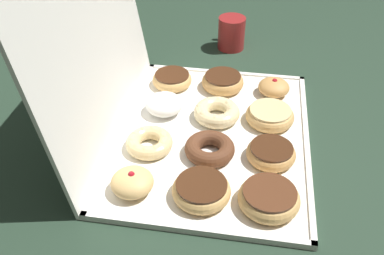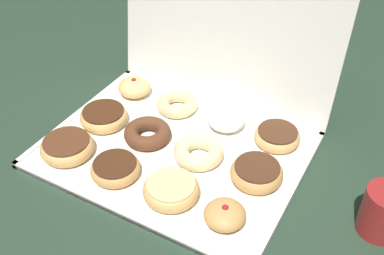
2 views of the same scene
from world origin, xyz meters
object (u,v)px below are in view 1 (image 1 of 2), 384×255
chocolate_frosted_donut_0 (269,198)px  glazed_ring_donut_2 (270,115)px  jelly_filled_donut_3 (274,87)px  chocolate_cake_ring_donut_5 (209,149)px  cruller_donut_6 (216,112)px  chocolate_frosted_donut_7 (222,81)px  cruller_donut_9 (149,142)px  chocolate_frosted_donut_11 (172,79)px  powdered_filled_donut_10 (164,104)px  jelly_filled_donut_8 (132,182)px  chocolate_frosted_donut_1 (271,153)px  coffee_mug (231,32)px  donut_box (213,136)px  chocolate_frosted_donut_4 (203,190)px

chocolate_frosted_donut_0 → glazed_ring_donut_2: 0.27m
jelly_filled_donut_3 → chocolate_cake_ring_donut_5: (-0.27, 0.14, -0.00)m
cruller_donut_6 → chocolate_frosted_donut_7: chocolate_frosted_donut_7 is taller
cruller_donut_9 → chocolate_frosted_donut_11: same height
jelly_filled_donut_3 → powdered_filled_donut_10: size_ratio=0.90×
chocolate_frosted_donut_11 → jelly_filled_donut_3: bearing=-90.4°
jelly_filled_donut_3 → jelly_filled_donut_8: bearing=145.5°
chocolate_frosted_donut_1 → jelly_filled_donut_8: bearing=117.0°
cruller_donut_9 → powdered_filled_donut_10: 0.14m
glazed_ring_donut_2 → coffee_mug: size_ratio=1.13×
chocolate_frosted_donut_1 → cruller_donut_9: bearing=91.3°
cruller_donut_9 → chocolate_frosted_donut_11: bearing=0.3°
chocolate_frosted_donut_0 → chocolate_cake_ring_donut_5: size_ratio=1.08×
chocolate_cake_ring_donut_5 → chocolate_frosted_donut_11: bearing=26.8°
chocolate_frosted_donut_7 → powdered_filled_donut_10: 0.19m
donut_box → chocolate_frosted_donut_4: bearing=-179.2°
cruller_donut_9 → jelly_filled_donut_8: bearing=179.0°
chocolate_frosted_donut_7 → chocolate_frosted_donut_11: size_ratio=1.05×
chocolate_frosted_donut_4 → cruller_donut_9: chocolate_frosted_donut_4 is taller
chocolate_frosted_donut_7 → chocolate_frosted_donut_11: 0.14m
jelly_filled_donut_3 → cruller_donut_6: bearing=133.5°
coffee_mug → chocolate_frosted_donut_7: bearing=179.8°
chocolate_frosted_donut_1 → cruller_donut_6: cruller_donut_6 is taller
chocolate_cake_ring_donut_5 → jelly_filled_donut_8: jelly_filled_donut_8 is taller
cruller_donut_6 → coffee_mug: (0.40, -0.00, 0.02)m
cruller_donut_6 → chocolate_frosted_donut_7: 0.14m
donut_box → coffee_mug: bearing=0.2°
donut_box → cruller_donut_9: size_ratio=5.43×
donut_box → jelly_filled_donut_3: bearing=-34.9°
chocolate_frosted_donut_0 → glazed_ring_donut_2: chocolate_frosted_donut_0 is taller
jelly_filled_donut_8 → powdered_filled_donut_10: size_ratio=0.94×
chocolate_frosted_donut_1 → chocolate_cake_ring_donut_5: same height
cruller_donut_6 → jelly_filled_donut_3: bearing=-46.5°
chocolate_frosted_donut_0 → chocolate_frosted_donut_1: 0.14m
jelly_filled_donut_3 → cruller_donut_9: 0.38m
donut_box → chocolate_cake_ring_donut_5: bearing=178.9°
chocolate_frosted_donut_1 → chocolate_frosted_donut_0: bearing=179.2°
cruller_donut_9 → powdered_filled_donut_10: (0.14, -0.00, 0.01)m
chocolate_frosted_donut_1 → glazed_ring_donut_2: (0.14, 0.01, 0.00)m
chocolate_frosted_donut_1 → chocolate_frosted_donut_4: bearing=135.7°
glazed_ring_donut_2 → chocolate_frosted_donut_11: (0.13, 0.27, -0.00)m
cruller_donut_9 → donut_box: bearing=-62.0°
chocolate_cake_ring_donut_5 → chocolate_frosted_donut_11: 0.30m
chocolate_frosted_donut_1 → chocolate_frosted_donut_11: bearing=45.8°
chocolate_frosted_donut_1 → chocolate_frosted_donut_7: (0.27, 0.14, 0.00)m
chocolate_frosted_donut_0 → coffee_mug: coffee_mug is taller
chocolate_cake_ring_donut_5 → powdered_filled_donut_10: size_ratio=1.21×
chocolate_frosted_donut_0 → chocolate_frosted_donut_7: bearing=18.3°
glazed_ring_donut_2 → jelly_filled_donut_8: bearing=135.8°
chocolate_frosted_donut_0 → cruller_donut_6: bearing=26.8°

